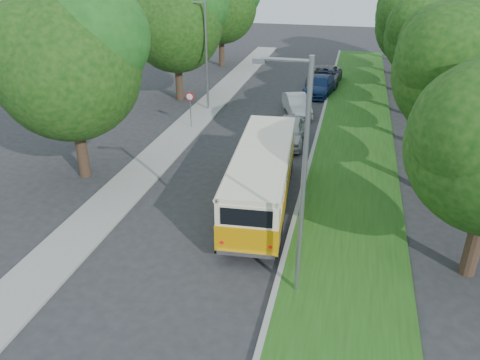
% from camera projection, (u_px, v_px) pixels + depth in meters
% --- Properties ---
extents(ground, '(120.00, 120.00, 0.00)m').
position_uv_depth(ground, '(200.00, 236.00, 19.11)').
color(ground, '#2A2A2C').
rests_on(ground, ground).
extents(curb, '(0.20, 70.00, 0.15)m').
position_uv_depth(curb, '(302.00, 189.00, 22.66)').
color(curb, gray).
rests_on(curb, ground).
extents(grass_verge, '(4.50, 70.00, 0.13)m').
position_uv_depth(grass_verge, '(352.00, 195.00, 22.16)').
color(grass_verge, '#224D14').
rests_on(grass_verge, ground).
extents(sidewalk, '(2.20, 70.00, 0.12)m').
position_uv_depth(sidewalk, '(142.00, 172.00, 24.45)').
color(sidewalk, gray).
rests_on(sidewalk, ground).
extents(treeline, '(24.27, 41.91, 9.46)m').
position_uv_depth(treeline, '(324.00, 25.00, 31.45)').
color(treeline, '#332319').
rests_on(treeline, ground).
extents(lamppost_near, '(1.71, 0.16, 8.00)m').
position_uv_depth(lamppost_near, '(301.00, 177.00, 14.10)').
color(lamppost_near, gray).
rests_on(lamppost_near, ground).
extents(lamppost_far, '(1.71, 0.16, 7.50)m').
position_uv_depth(lamppost_far, '(205.00, 52.00, 32.20)').
color(lamppost_far, gray).
rests_on(lamppost_far, ground).
extents(warning_sign, '(0.56, 0.10, 2.50)m').
position_uv_depth(warning_sign, '(190.00, 103.00, 29.72)').
color(warning_sign, gray).
rests_on(warning_sign, ground).
extents(vintage_bus, '(3.14, 9.58, 2.80)m').
position_uv_depth(vintage_bus, '(262.00, 178.00, 20.76)').
color(vintage_bus, orange).
rests_on(vintage_bus, ground).
extents(car_silver, '(1.96, 4.44, 1.49)m').
position_uv_depth(car_silver, '(289.00, 131.00, 27.94)').
color(car_silver, silver).
rests_on(car_silver, ground).
extents(car_white, '(2.72, 4.33, 1.35)m').
position_uv_depth(car_white, '(297.00, 104.00, 32.98)').
color(car_white, silver).
rests_on(car_white, ground).
extents(car_blue, '(2.83, 5.15, 1.41)m').
position_uv_depth(car_blue, '(321.00, 85.00, 37.39)').
color(car_blue, navy).
rests_on(car_blue, ground).
extents(car_grey, '(2.92, 5.67, 1.53)m').
position_uv_depth(car_grey, '(324.00, 76.00, 39.88)').
color(car_grey, '#585A5F').
rests_on(car_grey, ground).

